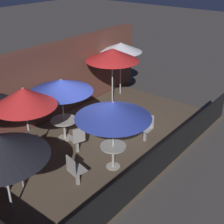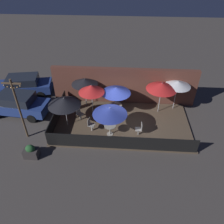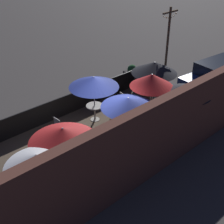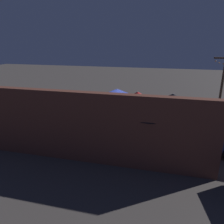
# 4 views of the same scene
# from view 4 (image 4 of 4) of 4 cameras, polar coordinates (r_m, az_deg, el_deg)

# --- Properties ---
(ground_plane) EXTENTS (60.00, 60.00, 0.00)m
(ground_plane) POSITION_cam_4_polar(r_m,az_deg,el_deg) (11.67, -3.66, -5.58)
(ground_plane) COLOR #423D3A
(patio_deck) EXTENTS (9.05, 4.93, 0.12)m
(patio_deck) POSITION_cam_4_polar(r_m,az_deg,el_deg) (11.64, -3.66, -5.31)
(patio_deck) COLOR brown
(patio_deck) RESTS_ON ground_plane
(building_wall) EXTENTS (10.65, 0.36, 2.87)m
(building_wall) POSITION_cam_4_polar(r_m,az_deg,el_deg) (8.79, -9.21, -3.81)
(building_wall) COLOR brown
(building_wall) RESTS_ON ground_plane
(fence_front) EXTENTS (8.85, 0.05, 0.95)m
(fence_front) POSITION_cam_4_polar(r_m,az_deg,el_deg) (13.63, -0.61, 0.68)
(fence_front) COLOR black
(fence_front) RESTS_ON patio_deck
(fence_side_left) EXTENTS (0.05, 4.73, 0.95)m
(fence_side_left) POSITION_cam_4_polar(r_m,az_deg,el_deg) (11.00, 19.19, -4.76)
(fence_side_left) COLOR black
(fence_side_left) RESTS_ON patio_deck
(patio_umbrella_0) EXTENTS (2.02, 2.02, 2.11)m
(patio_umbrella_0) POSITION_cam_4_polar(r_m,az_deg,el_deg) (9.87, -2.96, 2.51)
(patio_umbrella_0) COLOR #B2B2B7
(patio_umbrella_0) RESTS_ON patio_deck
(patio_umbrella_1) EXTENTS (2.11, 2.11, 2.08)m
(patio_umbrella_1) POSITION_cam_4_polar(r_m,az_deg,el_deg) (11.95, 1.36, 5.00)
(patio_umbrella_1) COLOR #B2B2B7
(patio_umbrella_1) RESTS_ON patio_deck
(patio_umbrella_2) EXTENTS (2.09, 2.09, 2.15)m
(patio_umbrella_2) POSITION_cam_4_polar(r_m,az_deg,el_deg) (10.95, 15.66, 3.29)
(patio_umbrella_2) COLOR #B2B2B7
(patio_umbrella_2) RESTS_ON patio_deck
(patio_umbrella_3) EXTENTS (1.81, 1.81, 2.29)m
(patio_umbrella_3) POSITION_cam_4_polar(r_m,az_deg,el_deg) (11.10, -25.82, 3.48)
(patio_umbrella_3) COLOR #B2B2B7
(patio_umbrella_3) RESTS_ON patio_deck
(patio_umbrella_4) EXTENTS (1.90, 1.90, 2.19)m
(patio_umbrella_4) POSITION_cam_4_polar(r_m,az_deg,el_deg) (8.58, 9.98, 0.39)
(patio_umbrella_4) COLOR #B2B2B7
(patio_umbrella_4) RESTS_ON patio_deck
(patio_umbrella_5) EXTENTS (1.75, 1.75, 2.43)m
(patio_umbrella_5) POSITION_cam_4_polar(r_m,az_deg,el_deg) (9.78, 6.69, 3.78)
(patio_umbrella_5) COLOR #B2B2B7
(patio_umbrella_5) RESTS_ON patio_deck
(patio_umbrella_6) EXTENTS (2.10, 2.10, 2.38)m
(patio_umbrella_6) POSITION_cam_4_polar(r_m,az_deg,el_deg) (10.77, -19.52, 4.03)
(patio_umbrella_6) COLOR #B2B2B7
(patio_umbrella_6) RESTS_ON patio_deck
(dining_table_0) EXTENTS (0.87, 0.87, 0.71)m
(dining_table_0) POSITION_cam_4_polar(r_m,az_deg,el_deg) (10.32, -2.84, -4.72)
(dining_table_0) COLOR #9E998E
(dining_table_0) RESTS_ON patio_deck
(dining_table_1) EXTENTS (0.74, 0.74, 0.72)m
(dining_table_1) POSITION_cam_4_polar(r_m,az_deg,el_deg) (12.31, 1.31, -0.84)
(dining_table_1) COLOR #9E998E
(dining_table_1) RESTS_ON patio_deck
(patio_chair_0) EXTENTS (0.42, 0.42, 0.91)m
(patio_chair_0) POSITION_cam_4_polar(r_m,az_deg,el_deg) (12.79, -6.91, -0.57)
(patio_chair_0) COLOR gray
(patio_chair_0) RESTS_ON patio_deck
(patio_chair_1) EXTENTS (0.47, 0.47, 0.93)m
(patio_chair_1) POSITION_cam_4_polar(r_m,az_deg,el_deg) (11.88, 7.02, -1.99)
(patio_chair_1) COLOR gray
(patio_chair_1) RESTS_ON patio_deck
(patio_chair_2) EXTENTS (0.51, 0.51, 0.92)m
(patio_chair_2) POSITION_cam_4_polar(r_m,az_deg,el_deg) (11.11, 0.34, -3.32)
(patio_chair_2) COLOR gray
(patio_chair_2) RESTS_ON patio_deck
(patio_chair_3) EXTENTS (0.55, 0.55, 0.92)m
(patio_chair_3) POSITION_cam_4_polar(r_m,az_deg,el_deg) (10.77, 11.18, -4.39)
(patio_chair_3) COLOR gray
(patio_chair_3) RESTS_ON patio_deck
(patron_0) EXTENTS (0.54, 0.54, 1.15)m
(patron_0) POSITION_cam_4_polar(r_m,az_deg,el_deg) (9.89, 15.68, -6.82)
(patron_0) COLOR maroon
(patron_0) RESTS_ON patio_deck
(planter_box) EXTENTS (0.82, 0.58, 0.88)m
(planter_box) POSITION_cam_4_polar(r_m,az_deg,el_deg) (14.22, 20.74, -0.70)
(planter_box) COLOR #332D2D
(planter_box) RESTS_ON ground_plane
(light_post) EXTENTS (1.10, 0.12, 4.14)m
(light_post) POSITION_cam_4_polar(r_m,az_deg,el_deg) (12.35, 26.62, 5.09)
(light_post) COLOR brown
(light_post) RESTS_ON ground_plane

